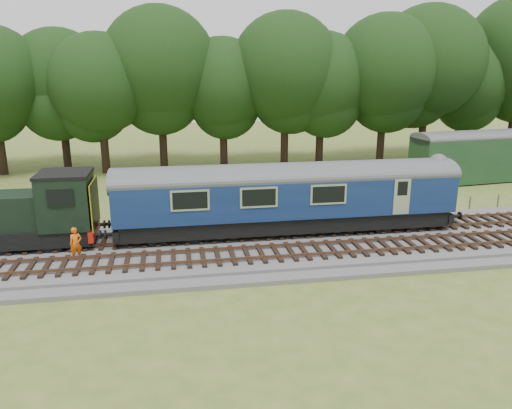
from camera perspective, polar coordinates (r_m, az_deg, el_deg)
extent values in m
plane|color=#4E6926|center=(25.72, 1.58, -5.08)|extent=(120.00, 120.00, 0.00)
cube|color=#4C4C4F|center=(25.66, 1.58, -4.71)|extent=(70.00, 7.00, 0.35)
cube|color=brown|center=(26.19, 1.30, -3.55)|extent=(66.50, 0.07, 0.14)
cube|color=brown|center=(27.52, 0.73, -2.59)|extent=(66.50, 0.07, 0.14)
cube|color=brown|center=(23.43, 2.70, -5.92)|extent=(66.50, 0.07, 0.14)
cube|color=brown|center=(24.74, 1.99, -4.72)|extent=(66.50, 0.07, 0.14)
cube|color=black|center=(26.92, 3.58, -1.76)|extent=(17.46, 2.52, 0.85)
cube|color=#0E204B|center=(26.53, 3.63, 1.18)|extent=(18.00, 2.80, 2.05)
cube|color=yellow|center=(29.97, 20.66, 1.13)|extent=(0.06, 2.74, 1.30)
cube|color=black|center=(28.91, 15.23, -1.48)|extent=(2.60, 2.00, 0.55)
cube|color=black|center=(26.31, -9.27, -2.82)|extent=(2.60, 2.00, 0.55)
cube|color=black|center=(27.58, -27.03, -3.18)|extent=(8.73, 2.39, 0.85)
cube|color=black|center=(26.33, -20.83, 0.45)|extent=(2.40, 2.55, 2.60)
cube|color=#B3180D|center=(26.56, -18.00, -2.77)|extent=(0.25, 2.60, 0.55)
cube|color=yellow|center=(26.15, -17.95, 0.16)|extent=(0.06, 2.55, 2.30)
imported|color=#F15E0C|center=(24.61, -19.90, -4.23)|extent=(0.67, 0.58, 1.55)
cube|color=#19371D|center=(45.52, 26.33, 4.89)|extent=(16.07, 4.47, 3.57)
cube|color=#19371D|center=(47.32, 23.80, 4.86)|extent=(4.24, 4.24, 2.67)
cube|color=black|center=(47.10, 23.99, 6.58)|extent=(4.66, 4.66, 0.21)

